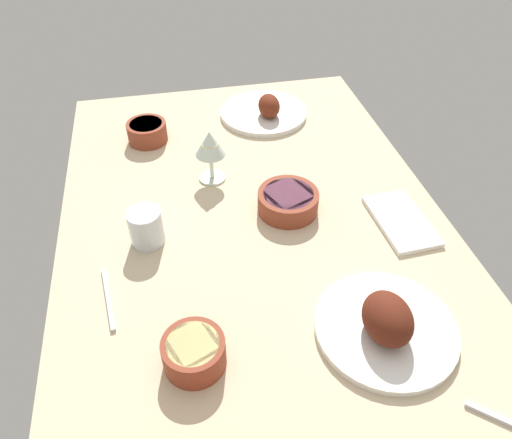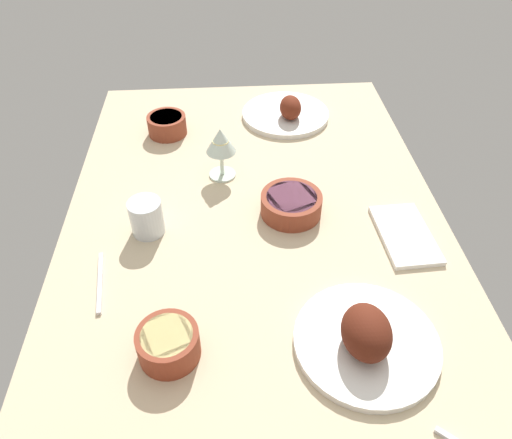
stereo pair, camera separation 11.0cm
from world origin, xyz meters
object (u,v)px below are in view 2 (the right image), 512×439
at_px(plate_center_main, 287,113).
at_px(spoon_loose, 100,282).
at_px(plate_far_side, 366,338).
at_px(water_tumbler, 146,218).
at_px(bowl_soup, 167,124).
at_px(wine_glass, 221,143).
at_px(folded_napkin, 405,235).
at_px(bowl_onions, 291,204).
at_px(bowl_pasta, 168,343).

bearing_deg(plate_center_main, spoon_loose, 144.05).
relative_size(plate_far_side, water_tumbler, 3.13).
relative_size(bowl_soup, spoon_loose, 0.68).
bearing_deg(wine_glass, spoon_loose, 143.96).
xyz_separation_m(plate_center_main, folded_napkin, (-0.54, -0.21, -0.01)).
bearing_deg(spoon_loose, water_tumbler, 141.99).
bearing_deg(bowl_onions, plate_center_main, -5.33).
distance_m(plate_far_side, folded_napkin, 0.32).
height_order(bowl_pasta, spoon_loose, bowl_pasta).
bearing_deg(plate_center_main, wine_glass, 144.17).
bearing_deg(bowl_pasta, bowl_onions, -35.69).
bearing_deg(plate_far_side, folded_napkin, -29.89).
relative_size(plate_far_side, bowl_soup, 2.39).
distance_m(bowl_soup, spoon_loose, 0.58).
relative_size(plate_center_main, folded_napkin, 1.35).
xyz_separation_m(bowl_soup, wine_glass, (-0.22, -0.16, 0.07)).
bearing_deg(water_tumbler, wine_glass, -39.78).
height_order(plate_far_side, bowl_onions, plate_far_side).
relative_size(bowl_onions, wine_glass, 1.04).
relative_size(wine_glass, folded_napkin, 0.71).
bearing_deg(bowl_pasta, folded_napkin, -62.41).
bearing_deg(wine_glass, folded_napkin, -122.56).
bearing_deg(plate_far_side, plate_center_main, 3.29).
distance_m(bowl_onions, bowl_pasta, 0.45).
distance_m(wine_glass, water_tumbler, 0.28).
relative_size(plate_far_side, folded_napkin, 1.35).
bearing_deg(bowl_onions, spoon_loose, 114.69).
height_order(wine_glass, folded_napkin, wine_glass).
bearing_deg(wine_glass, plate_center_main, -35.83).
relative_size(bowl_pasta, water_tumbler, 1.32).
xyz_separation_m(water_tumbler, folded_napkin, (-0.05, -0.58, -0.04)).
xyz_separation_m(plate_center_main, plate_far_side, (-0.82, -0.05, 0.01)).
relative_size(plate_far_side, wine_glass, 1.90).
height_order(plate_far_side, folded_napkin, plate_far_side).
relative_size(plate_center_main, water_tumbler, 3.13).
xyz_separation_m(plate_center_main, bowl_soup, (-0.06, 0.36, 0.01)).
relative_size(plate_far_side, spoon_loose, 1.63).
xyz_separation_m(plate_far_side, bowl_pasta, (0.01, 0.35, 0.00)).
xyz_separation_m(wine_glass, spoon_loose, (-0.35, 0.26, -0.10)).
bearing_deg(bowl_pasta, plate_far_side, -91.77).
bearing_deg(plate_center_main, plate_far_side, -176.71).
xyz_separation_m(plate_far_side, bowl_soup, (0.76, 0.41, 0.00)).
bearing_deg(wine_glass, bowl_onions, -135.15).
bearing_deg(plate_far_side, bowl_onions, 13.13).
height_order(bowl_onions, water_tumbler, water_tumbler).
bearing_deg(plate_far_side, bowl_pasta, 88.23).
distance_m(plate_center_main, wine_glass, 0.35).
distance_m(plate_far_side, bowl_pasta, 0.35).
bearing_deg(bowl_soup, plate_far_side, -151.78).
bearing_deg(bowl_soup, folded_napkin, -130.12).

